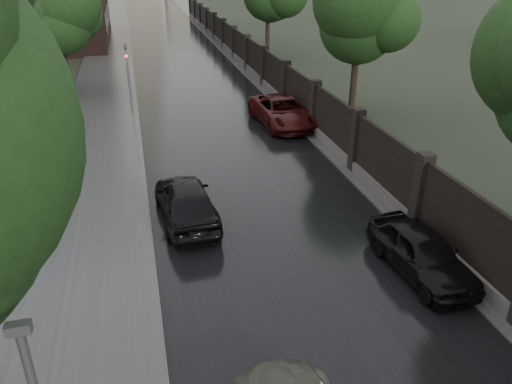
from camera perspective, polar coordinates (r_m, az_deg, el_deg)
name	(u,v)px	position (r m, az deg, el deg)	size (l,w,h in m)	color
fence_right	(257,65)	(36.61, 0.12, 14.31)	(0.45, 75.72, 2.70)	#383533
tree_left_far	(57,10)	(33.18, -21.82, 18.77)	(4.25, 4.25, 7.39)	black
tree_right_b	(359,24)	(27.56, 11.64, 18.25)	(4.08, 4.08, 7.01)	black
traffic_light	(128,74)	(28.43, -14.40, 12.97)	(0.16, 0.32, 4.00)	#59595E
hatchback_left	(186,201)	(17.05, -8.01, -1.03)	(1.77, 4.41, 1.50)	black
car_right_near	(422,252)	(15.02, 18.39, -6.54)	(1.61, 4.00, 1.36)	black
car_right_far	(282,111)	(26.66, 3.02, 9.20)	(2.45, 5.31, 1.47)	#330B0B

